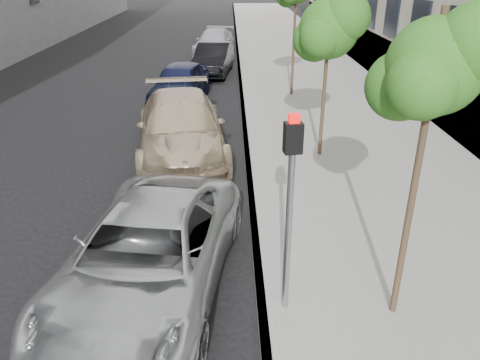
{
  "coord_description": "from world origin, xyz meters",
  "views": [
    {
      "loc": [
        0.71,
        -4.17,
        5.05
      ],
      "look_at": [
        0.87,
        3.4,
        1.5
      ],
      "focal_mm": 35.0,
      "sensor_mm": 36.0,
      "label": 1
    }
  ],
  "objects_px": {
    "tree_near": "(437,67)",
    "minivan": "(148,255)",
    "tree_mid": "(330,28)",
    "sedan_black": "(213,59)",
    "sedan_blue": "(180,83)",
    "sedan_rear": "(215,42)",
    "signal_pole": "(290,195)",
    "suv": "(181,127)"
  },
  "relations": [
    {
      "from": "tree_near",
      "to": "minivan",
      "type": "height_order",
      "value": "tree_near"
    },
    {
      "from": "tree_mid",
      "to": "sedan_black",
      "type": "relative_size",
      "value": 0.97
    },
    {
      "from": "sedan_blue",
      "to": "sedan_black",
      "type": "bearing_deg",
      "value": 85.84
    },
    {
      "from": "sedan_black",
      "to": "sedan_rear",
      "type": "bearing_deg",
      "value": 97.86
    },
    {
      "from": "minivan",
      "to": "sedan_rear",
      "type": "bearing_deg",
      "value": 97.66
    },
    {
      "from": "minivan",
      "to": "sedan_black",
      "type": "distance_m",
      "value": 16.84
    },
    {
      "from": "tree_near",
      "to": "sedan_black",
      "type": "relative_size",
      "value": 1.03
    },
    {
      "from": "signal_pole",
      "to": "sedan_black",
      "type": "height_order",
      "value": "signal_pole"
    },
    {
      "from": "tree_mid",
      "to": "sedan_blue",
      "type": "bearing_deg",
      "value": 126.72
    },
    {
      "from": "tree_near",
      "to": "sedan_rear",
      "type": "distance_m",
      "value": 23.25
    },
    {
      "from": "tree_mid",
      "to": "sedan_blue",
      "type": "xyz_separation_m",
      "value": [
        -4.49,
        6.02,
        -2.77
      ]
    },
    {
      "from": "tree_mid",
      "to": "sedan_black",
      "type": "xyz_separation_m",
      "value": [
        -3.33,
        11.02,
        -2.8
      ]
    },
    {
      "from": "suv",
      "to": "minivan",
      "type": "bearing_deg",
      "value": -97.07
    },
    {
      "from": "tree_mid",
      "to": "signal_pole",
      "type": "relative_size",
      "value": 1.37
    },
    {
      "from": "tree_near",
      "to": "sedan_black",
      "type": "xyz_separation_m",
      "value": [
        -3.33,
        17.52,
        -3.16
      ]
    },
    {
      "from": "tree_mid",
      "to": "suv",
      "type": "xyz_separation_m",
      "value": [
        -3.91,
        0.33,
        -2.69
      ]
    },
    {
      "from": "sedan_blue",
      "to": "tree_mid",
      "type": "bearing_deg",
      "value": -44.37
    },
    {
      "from": "signal_pole",
      "to": "minivan",
      "type": "relative_size",
      "value": 0.59
    },
    {
      "from": "tree_near",
      "to": "tree_mid",
      "type": "xyz_separation_m",
      "value": [
        0.0,
        6.5,
        -0.36
      ]
    },
    {
      "from": "tree_mid",
      "to": "sedan_rear",
      "type": "distance_m",
      "value": 16.87
    },
    {
      "from": "sedan_rear",
      "to": "sedan_blue",
      "type": "bearing_deg",
      "value": -88.3
    },
    {
      "from": "sedan_black",
      "to": "signal_pole",
      "type": "bearing_deg",
      "value": -77.74
    },
    {
      "from": "tree_near",
      "to": "suv",
      "type": "bearing_deg",
      "value": 119.79
    },
    {
      "from": "suv",
      "to": "sedan_black",
      "type": "relative_size",
      "value": 1.31
    },
    {
      "from": "tree_near",
      "to": "suv",
      "type": "xyz_separation_m",
      "value": [
        -3.91,
        6.83,
        -3.05
      ]
    },
    {
      "from": "sedan_blue",
      "to": "sedan_black",
      "type": "height_order",
      "value": "sedan_blue"
    },
    {
      "from": "tree_near",
      "to": "suv",
      "type": "distance_m",
      "value": 8.44
    },
    {
      "from": "suv",
      "to": "sedan_blue",
      "type": "bearing_deg",
      "value": 88.41
    },
    {
      "from": "sedan_blue",
      "to": "sedan_black",
      "type": "xyz_separation_m",
      "value": [
        1.16,
        5.01,
        -0.02
      ]
    },
    {
      "from": "sedan_blue",
      "to": "sedan_black",
      "type": "distance_m",
      "value": 5.14
    },
    {
      "from": "tree_near",
      "to": "signal_pole",
      "type": "distance_m",
      "value": 2.47
    },
    {
      "from": "sedan_rear",
      "to": "tree_mid",
      "type": "bearing_deg",
      "value": -70.48
    },
    {
      "from": "minivan",
      "to": "suv",
      "type": "relative_size",
      "value": 0.92
    },
    {
      "from": "suv",
      "to": "sedan_black",
      "type": "height_order",
      "value": "suv"
    },
    {
      "from": "tree_mid",
      "to": "minivan",
      "type": "relative_size",
      "value": 0.81
    },
    {
      "from": "tree_near",
      "to": "sedan_rear",
      "type": "height_order",
      "value": "tree_near"
    },
    {
      "from": "minivan",
      "to": "suv",
      "type": "bearing_deg",
      "value": 99.19
    },
    {
      "from": "suv",
      "to": "sedan_rear",
      "type": "relative_size",
      "value": 1.19
    },
    {
      "from": "signal_pole",
      "to": "suv",
      "type": "height_order",
      "value": "signal_pole"
    },
    {
      "from": "tree_mid",
      "to": "signal_pole",
      "type": "bearing_deg",
      "value": -104.9
    },
    {
      "from": "sedan_black",
      "to": "tree_mid",
      "type": "bearing_deg",
      "value": -66.3
    },
    {
      "from": "minivan",
      "to": "sedan_blue",
      "type": "xyz_separation_m",
      "value": [
        -0.62,
        11.82,
        0.01
      ]
    }
  ]
}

